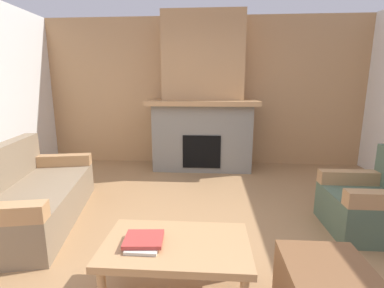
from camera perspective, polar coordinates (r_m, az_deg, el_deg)
The scene contains 7 objects.
ground at distance 2.76m, azimuth 0.27°, elevation -20.48°, with size 9.00×9.00×0.00m, color #9E754C.
wall_back_wood_panel at distance 5.33m, azimuth 2.35°, elevation 10.54°, with size 6.00×0.12×2.70m, color tan.
fireplace at distance 4.96m, azimuth 2.21°, elevation 8.28°, with size 1.90×0.82×2.70m.
couch at distance 3.55m, azimuth -30.38°, elevation -9.40°, with size 1.19×1.93×0.85m.
armchair at distance 3.42m, azimuth 33.14°, elevation -10.36°, with size 0.76×0.76×0.85m.
coffee_table at distance 2.04m, azimuth -3.25°, elevation -20.86°, with size 1.00×0.60×0.43m.
book_stack_near_edge at distance 1.99m, azimuth -9.91°, elevation -19.18°, with size 0.27×0.26×0.05m.
Camera 1 is at (0.15, -2.32, 1.48)m, focal length 25.90 mm.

